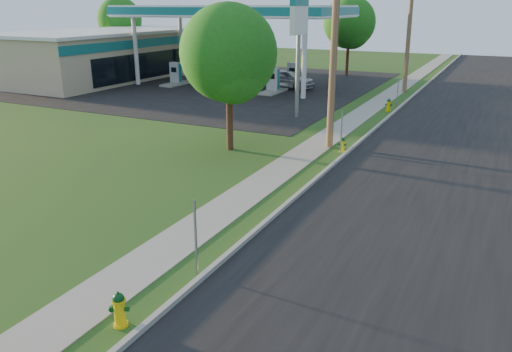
% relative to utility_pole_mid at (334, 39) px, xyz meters
% --- Properties ---
extents(road, '(8.00, 120.00, 0.02)m').
position_rel_utility_pole_mid_xyz_m(road, '(5.10, -7.00, -4.94)').
color(road, black).
rests_on(road, ground).
extents(curb, '(0.15, 120.00, 0.15)m').
position_rel_utility_pole_mid_xyz_m(curb, '(1.10, -7.00, -4.88)').
color(curb, gray).
rests_on(curb, ground).
extents(sidewalk, '(1.50, 120.00, 0.03)m').
position_rel_utility_pole_mid_xyz_m(sidewalk, '(-0.65, -7.00, -4.94)').
color(sidewalk, gray).
rests_on(sidewalk, ground).
extents(forecourt, '(26.00, 28.00, 0.02)m').
position_rel_utility_pole_mid_xyz_m(forecourt, '(-15.40, 15.00, -4.94)').
color(forecourt, black).
rests_on(forecourt, ground).
extents(utility_pole_mid, '(1.40, 0.32, 9.80)m').
position_rel_utility_pole_mid_xyz_m(utility_pole_mid, '(0.00, 0.00, 0.00)').
color(utility_pole_mid, brown).
rests_on(utility_pole_mid, ground).
extents(utility_pole_far, '(1.40, 0.32, 9.50)m').
position_rel_utility_pole_mid_xyz_m(utility_pole_far, '(0.00, 18.00, -0.15)').
color(utility_pole_far, brown).
rests_on(utility_pole_far, ground).
extents(sign_post_near, '(0.05, 0.04, 2.00)m').
position_rel_utility_pole_mid_xyz_m(sign_post_near, '(0.85, -12.80, -3.95)').
color(sign_post_near, gray).
rests_on(sign_post_near, ground).
extents(sign_post_mid, '(0.05, 0.04, 2.00)m').
position_rel_utility_pole_mid_xyz_m(sign_post_mid, '(0.85, -1.00, -3.95)').
color(sign_post_mid, gray).
rests_on(sign_post_mid, ground).
extents(sign_post_far, '(0.05, 0.04, 2.00)m').
position_rel_utility_pole_mid_xyz_m(sign_post_far, '(0.85, 11.20, -3.95)').
color(sign_post_far, gray).
rests_on(sign_post_far, ground).
extents(gas_canopy, '(18.18, 9.18, 6.40)m').
position_rel_utility_pole_mid_xyz_m(gas_canopy, '(-13.40, 15.00, 0.94)').
color(gas_canopy, silver).
rests_on(gas_canopy, ground).
extents(fuel_pump_nw, '(1.20, 3.20, 1.90)m').
position_rel_utility_pole_mid_xyz_m(fuel_pump_nw, '(-17.90, 13.00, -4.23)').
color(fuel_pump_nw, gray).
rests_on(fuel_pump_nw, ground).
extents(fuel_pump_ne, '(1.20, 3.20, 1.90)m').
position_rel_utility_pole_mid_xyz_m(fuel_pump_ne, '(-8.90, 13.00, -4.23)').
color(fuel_pump_ne, gray).
rests_on(fuel_pump_ne, ground).
extents(fuel_pump_sw, '(1.20, 3.20, 1.90)m').
position_rel_utility_pole_mid_xyz_m(fuel_pump_sw, '(-17.90, 17.00, -4.23)').
color(fuel_pump_sw, gray).
rests_on(fuel_pump_sw, ground).
extents(fuel_pump_se, '(1.20, 3.20, 1.90)m').
position_rel_utility_pole_mid_xyz_m(fuel_pump_se, '(-8.90, 17.00, -4.23)').
color(fuel_pump_se, gray).
rests_on(fuel_pump_se, ground).
extents(convenience_store, '(10.40, 22.40, 4.25)m').
position_rel_utility_pole_mid_xyz_m(convenience_store, '(-26.38, 15.00, -2.82)').
color(convenience_store, tan).
rests_on(convenience_store, ground).
extents(price_pylon, '(0.34, 2.04, 6.85)m').
position_rel_utility_pole_mid_xyz_m(price_pylon, '(-3.90, 5.50, 0.48)').
color(price_pylon, gray).
rests_on(price_pylon, ground).
extents(tree_verge, '(4.32, 4.32, 6.55)m').
position_rel_utility_pole_mid_xyz_m(tree_verge, '(-3.92, -2.50, -0.74)').
color(tree_verge, '#362114').
rests_on(tree_verge, ground).
extents(tree_lot, '(4.82, 4.82, 7.31)m').
position_rel_utility_pole_mid_xyz_m(tree_lot, '(-6.69, 25.31, -0.25)').
color(tree_lot, '#362114').
rests_on(tree_lot, ground).
extents(tree_back, '(4.84, 4.84, 7.34)m').
position_rel_utility_pole_mid_xyz_m(tree_back, '(-32.25, 23.09, -0.23)').
color(tree_back, '#362114').
rests_on(tree_back, ground).
extents(hydrant_near, '(0.42, 0.38, 0.81)m').
position_rel_utility_pole_mid_xyz_m(hydrant_near, '(0.57, -15.30, -4.56)').
color(hydrant_near, '#DCBB0B').
rests_on(hydrant_near, ground).
extents(hydrant_mid, '(0.36, 0.32, 0.70)m').
position_rel_utility_pole_mid_xyz_m(hydrant_mid, '(0.79, -0.54, -4.61)').
color(hydrant_mid, yellow).
rests_on(hydrant_mid, ground).
extents(hydrant_far, '(0.43, 0.39, 0.83)m').
position_rel_utility_pole_mid_xyz_m(hydrant_far, '(0.64, 9.77, -4.55)').
color(hydrant_far, '#DFBE00').
rests_on(hydrant_far, ground).
extents(car_silver, '(4.62, 2.42, 1.50)m').
position_rel_utility_pole_mid_xyz_m(car_silver, '(-8.81, 15.68, -4.20)').
color(car_silver, '#AFB1B6').
rests_on(car_silver, ground).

